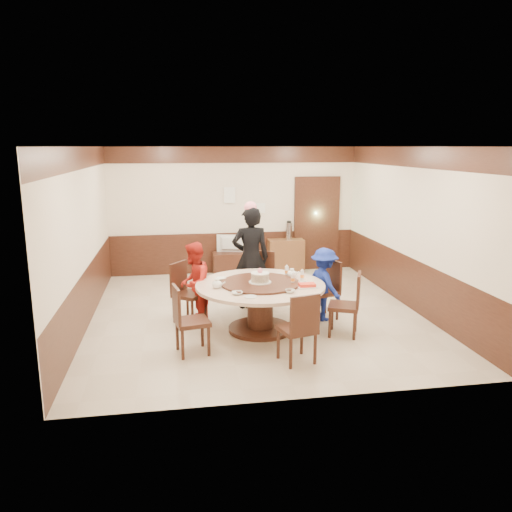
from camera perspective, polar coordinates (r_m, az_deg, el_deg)
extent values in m
plane|color=beige|center=(8.60, 0.01, -6.59)|extent=(6.00, 6.00, 0.00)
plane|color=white|center=(8.13, 0.01, 12.40)|extent=(6.00, 6.00, 0.00)
cube|color=beige|center=(11.19, -2.52, 5.21)|extent=(5.50, 0.04, 2.80)
cube|color=beige|center=(5.38, 5.25, -2.74)|extent=(5.50, 0.04, 2.80)
cube|color=beige|center=(8.27, -19.16, 1.96)|extent=(0.04, 6.00, 2.80)
cube|color=beige|center=(9.11, 17.35, 3.00)|extent=(0.04, 6.00, 2.80)
cube|color=#371A11|center=(8.47, 0.01, -3.71)|extent=(5.50, 6.00, 0.90)
cube|color=#371A11|center=(8.14, 0.01, 11.17)|extent=(5.50, 6.00, 0.35)
cube|color=#371A11|center=(11.57, 6.92, 3.62)|extent=(1.05, 0.08, 2.18)
cube|color=#91E196|center=(11.59, 6.90, 3.63)|extent=(0.88, 0.02, 2.05)
cylinder|color=#371A11|center=(7.84, 0.48, -8.28)|extent=(0.99, 0.99, 0.06)
cylinder|color=#371A11|center=(7.73, 0.49, -6.03)|extent=(0.40, 0.40, 0.65)
cylinder|color=#CCAB95|center=(7.63, 0.49, -3.39)|extent=(1.98, 1.98, 0.05)
cylinder|color=#371A11|center=(7.61, 0.49, -3.10)|extent=(1.21, 1.21, 0.03)
cube|color=#371A11|center=(8.33, 7.61, -4.10)|extent=(0.54, 0.54, 0.06)
cube|color=#371A11|center=(8.37, 8.88, -2.14)|extent=(0.15, 0.42, 0.50)
cube|color=#371A11|center=(8.40, 7.56, -5.67)|extent=(0.36, 0.36, 0.42)
cube|color=#371A11|center=(8.87, 0.43, -2.96)|extent=(0.60, 0.60, 0.06)
cube|color=#371A11|center=(9.00, 0.87, -0.96)|extent=(0.39, 0.24, 0.50)
cube|color=#371A11|center=(8.94, 0.43, -4.44)|extent=(0.36, 0.36, 0.42)
cube|color=#371A11|center=(8.19, -7.61, -4.39)|extent=(0.62, 0.62, 0.06)
cube|color=#371A11|center=(8.24, -8.85, -2.38)|extent=(0.29, 0.36, 0.50)
cube|color=#371A11|center=(8.26, -7.57, -5.99)|extent=(0.36, 0.36, 0.42)
cube|color=#371A11|center=(6.95, -7.29, -7.48)|extent=(0.51, 0.51, 0.06)
cube|color=#371A11|center=(6.82, -9.08, -5.53)|extent=(0.12, 0.42, 0.50)
cube|color=#371A11|center=(7.03, -7.24, -9.32)|extent=(0.36, 0.36, 0.42)
cube|color=#371A11|center=(6.65, 4.68, -8.34)|extent=(0.54, 0.54, 0.06)
cube|color=#371A11|center=(6.39, 5.63, -6.67)|extent=(0.42, 0.14, 0.50)
cube|color=#371A11|center=(6.74, 4.64, -10.25)|extent=(0.36, 0.36, 0.42)
cube|color=#371A11|center=(7.65, 9.97, -5.68)|extent=(0.58, 0.58, 0.06)
cube|color=#371A11|center=(7.56, 11.64, -3.83)|extent=(0.20, 0.40, 0.50)
cube|color=#371A11|center=(7.73, 9.90, -7.38)|extent=(0.36, 0.36, 0.42)
imported|color=black|center=(8.70, -0.62, -0.22)|extent=(0.66, 0.44, 1.80)
imported|color=#B32017|center=(8.05, -7.09, -3.09)|extent=(0.67, 0.76, 1.33)
imported|color=navy|center=(8.23, 7.78, -3.23)|extent=(0.68, 0.88, 1.20)
cylinder|color=white|center=(7.59, 0.47, -2.98)|extent=(0.34, 0.34, 0.01)
cylinder|color=tan|center=(7.58, 0.47, -2.48)|extent=(0.27, 0.27, 0.13)
cylinder|color=white|center=(7.56, 0.47, -1.96)|extent=(0.28, 0.28, 0.01)
sphere|color=pink|center=(7.55, 0.47, -1.69)|extent=(0.08, 0.08, 0.08)
ellipsoid|color=white|center=(7.39, -4.48, -3.26)|extent=(0.17, 0.15, 0.13)
ellipsoid|color=white|center=(7.99, 4.12, -2.06)|extent=(0.17, 0.15, 0.13)
imported|color=white|center=(7.85, -4.01, -2.62)|extent=(0.16, 0.16, 0.04)
imported|color=white|center=(7.18, 3.90, -4.03)|extent=(0.14, 0.14, 0.04)
imported|color=white|center=(7.09, -2.16, -4.26)|extent=(0.16, 0.16, 0.04)
imported|color=white|center=(7.63, 5.32, -3.08)|extent=(0.13, 0.13, 0.04)
cylinder|color=white|center=(6.96, -0.62, -4.68)|extent=(0.18, 0.18, 0.01)
cylinder|color=white|center=(8.18, 3.00, -2.10)|extent=(0.18, 0.18, 0.01)
cube|color=white|center=(7.47, 5.86, -3.53)|extent=(0.30, 0.20, 0.02)
cube|color=red|center=(7.46, 5.86, -3.30)|extent=(0.24, 0.15, 0.04)
cylinder|color=white|center=(7.62, 4.23, -2.62)|extent=(0.06, 0.06, 0.16)
cylinder|color=white|center=(7.83, 5.30, -2.23)|extent=(0.06, 0.06, 0.16)
cylinder|color=white|center=(8.08, 3.53, -1.73)|extent=(0.06, 0.06, 0.16)
cube|color=#371A11|center=(11.14, -2.78, -0.84)|extent=(0.85, 0.45, 0.50)
imported|color=#959698|center=(11.05, -2.80, 1.40)|extent=(0.68, 0.23, 0.39)
cube|color=brown|center=(11.35, 3.42, 0.04)|extent=(0.80, 0.40, 0.75)
cylinder|color=silver|center=(11.25, 3.78, 2.87)|extent=(0.15, 0.15, 0.38)
cube|color=white|center=(11.10, -3.03, 6.96)|extent=(0.25, 0.00, 0.35)
cube|color=white|center=(11.22, 0.31, 5.50)|extent=(0.30, 0.00, 0.22)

